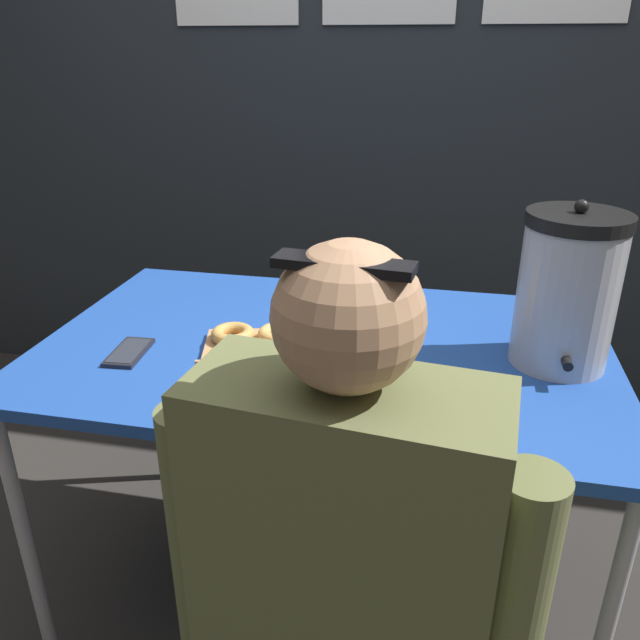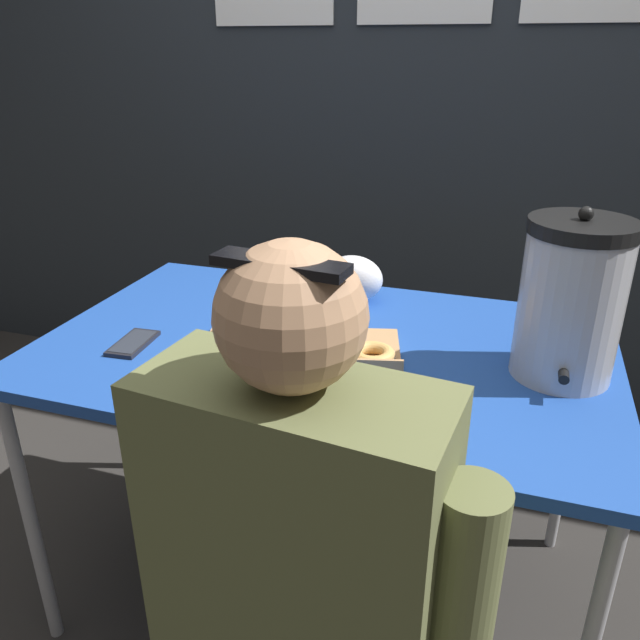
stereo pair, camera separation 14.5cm
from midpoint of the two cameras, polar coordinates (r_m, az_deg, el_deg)
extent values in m
plane|color=#2D2B28|center=(1.94, -2.00, -23.06)|extent=(12.00, 12.00, 0.00)
cube|color=#23282D|center=(2.47, 4.38, 21.72)|extent=(6.00, 0.10, 2.66)
cube|color=#1E479E|center=(1.48, -2.41, -2.71)|extent=(1.33, 0.83, 0.03)
cylinder|color=#ADADB2|center=(1.68, -27.64, -17.87)|extent=(0.03, 0.03, 0.74)
cylinder|color=#ADADB2|center=(2.18, -15.88, -5.91)|extent=(0.03, 0.03, 0.74)
cylinder|color=#ADADB2|center=(1.98, 18.50, -9.50)|extent=(0.03, 0.03, 0.74)
cube|color=tan|center=(1.42, -4.48, -3.02)|extent=(0.50, 0.34, 0.02)
cube|color=tan|center=(1.31, -4.64, -4.29)|extent=(0.44, 0.12, 0.04)
torus|color=tan|center=(1.37, -11.20, -3.36)|extent=(0.12, 0.12, 0.03)
torus|color=tan|center=(1.37, -6.94, -3.24)|extent=(0.13, 0.13, 0.03)
torus|color=#CC9448|center=(1.36, -2.31, -3.17)|extent=(0.12, 0.12, 0.03)
torus|color=#DCA357|center=(1.37, 2.27, -3.01)|extent=(0.14, 0.14, 0.03)
torus|color=tan|center=(1.48, -10.79, -1.34)|extent=(0.14, 0.14, 0.03)
torus|color=tan|center=(1.46, -6.60, -1.33)|extent=(0.13, 0.13, 0.03)
torus|color=tan|center=(1.46, -2.37, -1.19)|extent=(0.12, 0.12, 0.03)
cylinder|color=#B7B7BC|center=(1.40, 18.88, 1.94)|extent=(0.21, 0.21, 0.31)
cylinder|color=black|center=(1.35, 19.83, 8.60)|extent=(0.21, 0.21, 0.03)
sphere|color=black|center=(1.35, 19.98, 9.67)|extent=(0.03, 0.03, 0.03)
cylinder|color=black|center=(1.34, 18.77, -3.68)|extent=(0.02, 0.05, 0.02)
cube|color=black|center=(1.51, -19.74, -2.88)|extent=(0.08, 0.15, 0.01)
cube|color=#2D333D|center=(1.51, -19.77, -2.69)|extent=(0.07, 0.13, 0.00)
ellipsoid|color=white|center=(1.71, -0.42, 3.88)|extent=(0.17, 0.11, 0.13)
cube|color=#60663D|center=(0.97, -2.43, -20.65)|extent=(0.44, 0.24, 0.56)
sphere|color=tan|center=(0.75, -2.92, 0.16)|extent=(0.19, 0.19, 0.19)
cube|color=black|center=(0.71, -3.74, 4.99)|extent=(0.17, 0.06, 0.01)
cylinder|color=#60663D|center=(0.96, 12.63, -24.57)|extent=(0.09, 0.09, 0.45)
cylinder|color=#60663D|center=(1.07, -15.16, -18.26)|extent=(0.09, 0.09, 0.45)
camera|label=1|loc=(0.07, -92.86, -1.27)|focal=35.00mm
camera|label=2|loc=(0.07, 87.14, 1.27)|focal=35.00mm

